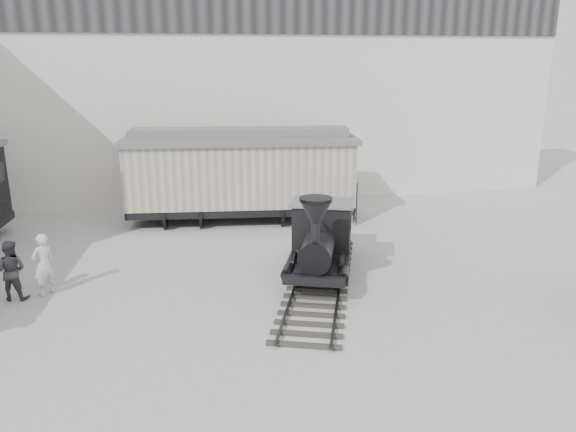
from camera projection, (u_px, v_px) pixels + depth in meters
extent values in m
plane|color=#9E9E9B|center=(285.00, 330.00, 14.77)|extent=(90.00, 90.00, 0.00)
cube|color=silver|center=(224.00, 88.00, 27.43)|extent=(34.00, 2.40, 11.00)
cube|color=#322F2A|center=(319.00, 282.00, 17.81)|extent=(4.74, 8.82, 0.15)
cube|color=#2D2D30|center=(297.00, 279.00, 17.89)|extent=(3.03, 8.20, 0.06)
cube|color=#2D2D30|center=(340.00, 281.00, 17.70)|extent=(3.03, 8.20, 0.06)
cylinder|color=black|center=(294.00, 268.00, 17.30)|extent=(0.46, 1.02, 1.04)
cylinder|color=black|center=(342.00, 271.00, 17.10)|extent=(0.46, 1.02, 1.04)
cylinder|color=black|center=(299.00, 255.00, 18.47)|extent=(0.46, 1.02, 1.04)
cylinder|color=black|center=(344.00, 257.00, 18.27)|extent=(0.46, 1.02, 1.04)
cube|color=black|center=(319.00, 259.00, 17.75)|extent=(2.94, 3.84, 0.26)
cylinder|color=black|center=(318.00, 248.00, 16.96)|extent=(1.63, 2.37, 0.95)
cylinder|color=black|center=(315.00, 233.00, 15.95)|extent=(0.31, 0.31, 0.57)
cone|color=black|center=(316.00, 212.00, 15.78)|extent=(1.16, 1.16, 0.66)
sphere|color=black|center=(319.00, 230.00, 17.20)|extent=(0.49, 0.49, 0.49)
cube|color=black|center=(322.00, 225.00, 18.33)|extent=(2.17, 1.83, 1.47)
cube|color=slate|center=(323.00, 203.00, 18.12)|extent=(2.41, 2.07, 0.08)
cube|color=black|center=(326.00, 226.00, 20.09)|extent=(2.24, 2.36, 0.85)
cylinder|color=black|center=(185.00, 212.00, 24.53)|extent=(2.22, 1.09, 0.85)
cylinder|color=black|center=(297.00, 210.00, 24.96)|extent=(2.22, 1.09, 0.85)
cube|color=black|center=(242.00, 206.00, 24.69)|extent=(9.85, 3.75, 0.32)
cube|color=gray|center=(241.00, 173.00, 24.29)|extent=(9.87, 3.85, 2.67)
cube|color=slate|center=(240.00, 140.00, 23.90)|extent=(10.22, 4.21, 0.21)
cube|color=slate|center=(240.00, 133.00, 23.81)|extent=(9.27, 2.32, 0.38)
imported|color=silver|center=(44.00, 265.00, 16.77)|extent=(0.82, 0.82, 1.92)
imported|color=#313036|center=(11.00, 270.00, 16.47)|extent=(1.01, 0.86, 1.82)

